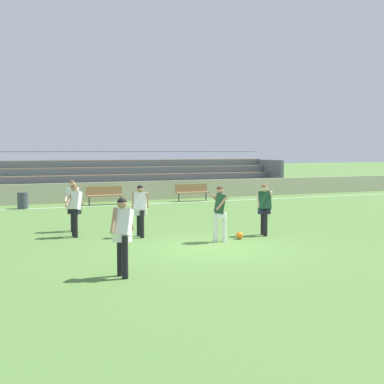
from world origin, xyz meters
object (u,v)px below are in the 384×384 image
(player_dark_on_ball, at_px, (264,205))
(player_white_wide_right, at_px, (74,206))
(bleacher_stand, at_px, (140,177))
(player_white_challenging, at_px, (72,201))
(bench_far_left, at_px, (192,191))
(player_dark_dropping_back, at_px, (220,209))
(bench_near_bin, at_px, (104,194))
(player_white_deep_cover, at_px, (122,230))
(soccer_ball, at_px, (240,235))
(player_white_wide_left, at_px, (140,206))
(trash_bin, at_px, (23,200))

(player_dark_on_ball, bearing_deg, player_white_wide_right, 159.75)
(bleacher_stand, height_order, player_white_challenging, bleacher_stand)
(bench_far_left, relative_size, player_dark_dropping_back, 1.10)
(bench_near_bin, bearing_deg, player_dark_on_ball, -78.09)
(bleacher_stand, height_order, player_white_deep_cover, bleacher_stand)
(bleacher_stand, distance_m, soccer_ball, 15.88)
(bench_near_bin, bearing_deg, soccer_ball, -83.39)
(player_white_challenging, relative_size, player_white_wide_left, 1.05)
(player_white_deep_cover, bearing_deg, trash_bin, 92.64)
(trash_bin, bearing_deg, bleacher_stand, 32.88)
(bleacher_stand, relative_size, soccer_ball, 81.01)
(player_white_wide_left, bearing_deg, bleacher_stand, 72.57)
(bleacher_stand, bearing_deg, player_white_wide_right, -115.25)
(player_white_deep_cover, relative_size, player_white_wide_left, 1.05)
(player_white_deep_cover, bearing_deg, player_white_wide_left, 68.31)
(player_dark_on_ball, distance_m, player_white_deep_cover, 6.61)
(player_white_wide_right, distance_m, player_white_deep_cover, 5.59)
(player_dark_on_ball, xyz_separation_m, player_white_challenging, (-5.38, 3.21, 0.05))
(bleacher_stand, bearing_deg, soccer_ball, -96.61)
(player_dark_dropping_back, height_order, soccer_ball, player_dark_dropping_back)
(bench_far_left, relative_size, player_white_wide_right, 1.09)
(trash_bin, relative_size, player_dark_on_ball, 0.47)
(bleacher_stand, xyz_separation_m, trash_bin, (-7.03, -4.55, -0.74))
(soccer_ball, bearing_deg, bench_near_bin, 96.61)
(player_dark_dropping_back, height_order, player_white_wide_left, player_dark_dropping_back)
(bleacher_stand, height_order, player_dark_dropping_back, bleacher_stand)
(player_white_wide_right, bearing_deg, player_white_wide_left, -22.89)
(bench_near_bin, bearing_deg, player_white_wide_right, -109.05)
(player_white_deep_cover, bearing_deg, player_dark_dropping_back, 39.11)
(bench_near_bin, height_order, player_white_challenging, player_white_challenging)
(player_white_wide_left, bearing_deg, player_white_challenging, 131.13)
(player_white_wide_right, bearing_deg, player_white_challenging, 82.61)
(bench_far_left, bearing_deg, player_white_deep_cover, -118.13)
(player_white_challenging, relative_size, player_white_deep_cover, 1.00)
(trash_bin, distance_m, player_dark_on_ball, 12.57)
(bench_near_bin, relative_size, player_white_challenging, 1.07)
(bleacher_stand, xyz_separation_m, player_white_wide_right, (-6.32, -13.41, -0.14))
(player_dark_dropping_back, bearing_deg, player_white_challenging, 134.30)
(trash_bin, height_order, player_white_wide_right, player_white_wide_right)
(trash_bin, bearing_deg, player_white_challenging, -83.59)
(player_white_deep_cover, distance_m, soccer_ball, 5.66)
(player_white_wide_left, bearing_deg, player_dark_dropping_back, -42.47)
(player_white_challenging, height_order, player_white_wide_right, player_white_challenging)
(bench_far_left, height_order, trash_bin, bench_far_left)
(bleacher_stand, xyz_separation_m, bench_near_bin, (-3.16, -4.24, -0.57))
(bench_near_bin, height_order, player_white_wide_left, player_white_wide_left)
(bench_far_left, bearing_deg, bench_near_bin, 180.00)
(bench_near_bin, relative_size, player_white_wide_right, 1.09)
(player_white_challenging, bearing_deg, player_dark_on_ball, -30.88)
(bench_near_bin, xyz_separation_m, bench_far_left, (4.68, 0.00, 0.00))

